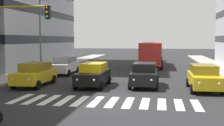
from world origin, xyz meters
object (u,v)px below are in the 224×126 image
(car_3, at_px, (35,74))
(bus_behind_traffic, at_px, (151,52))
(car_0, at_px, (204,77))
(car_1, at_px, (144,74))
(street_lamp_right, at_px, (45,27))
(car_2, at_px, (93,74))
(car_row2_0, at_px, (65,65))

(car_3, height_order, bus_behind_traffic, bus_behind_traffic)
(car_0, bearing_deg, car_1, -12.66)
(street_lamp_right, bearing_deg, car_2, 132.09)
(car_row2_0, distance_m, street_lamp_right, 4.52)
(car_row2_0, distance_m, bus_behind_traffic, 12.62)
(street_lamp_right, bearing_deg, car_3, 106.92)
(car_0, xyz_separation_m, car_3, (12.02, 0.14, 0.00))
(car_1, distance_m, car_3, 8.06)
(car_1, height_order, bus_behind_traffic, bus_behind_traffic)
(car_0, relative_size, car_2, 1.00)
(car_1, relative_size, street_lamp_right, 0.60)
(car_row2_0, bearing_deg, car_3, 91.02)
(car_1, bearing_deg, car_3, 7.47)
(car_row2_0, xyz_separation_m, bus_behind_traffic, (-8.12, -9.62, 0.97))
(car_2, height_order, street_lamp_right, street_lamp_right)
(car_0, xyz_separation_m, car_row2_0, (12.15, -6.90, 0.00))
(car_2, relative_size, bus_behind_traffic, 0.42)
(car_0, distance_m, car_3, 12.03)
(car_3, bearing_deg, bus_behind_traffic, -115.64)
(car_3, relative_size, car_row2_0, 1.00)
(car_3, xyz_separation_m, street_lamp_right, (2.40, -7.89, 3.81))
(car_1, xyz_separation_m, street_lamp_right, (10.39, -6.84, 3.81))
(car_0, bearing_deg, car_2, -2.24)
(car_row2_0, relative_size, bus_behind_traffic, 0.42)
(car_0, height_order, bus_behind_traffic, bus_behind_traffic)
(car_2, xyz_separation_m, car_row2_0, (4.45, -6.60, 0.00))
(car_1, bearing_deg, car_0, 167.34)
(car_1, height_order, car_3, same)
(car_2, bearing_deg, car_row2_0, -56.00)
(car_1, distance_m, car_2, 3.72)
(car_1, xyz_separation_m, car_row2_0, (8.12, -5.99, 0.00))
(car_3, relative_size, street_lamp_right, 0.60)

